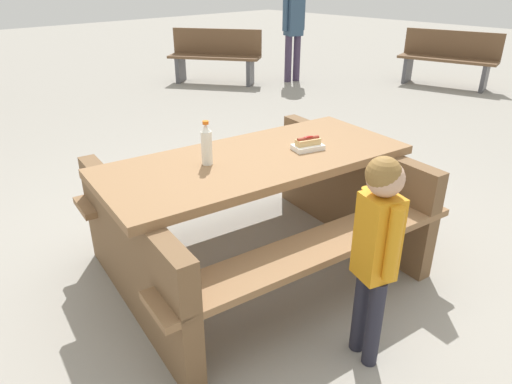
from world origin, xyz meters
The scene contains 8 objects.
ground_plane centered at (0.00, 0.00, 0.00)m, with size 30.00×30.00×0.00m, color gray.
picnic_table centered at (0.00, 0.00, 0.44)m, with size 2.01×1.68×0.75m.
soda_bottle centered at (-0.27, 0.11, 0.86)m, with size 0.06×0.06×0.25m.
hotdog_tray centered at (0.31, -0.13, 0.78)m, with size 0.21×0.16×0.08m.
child_in_coat centered at (-0.15, -0.92, 0.67)m, with size 0.19×0.25×1.05m.
park_bench_near centered at (3.22, 4.37, 0.45)m, with size 1.19×1.46×0.85m.
park_bench_mid centered at (5.78, 1.61, 0.45)m, with size 0.73×1.55×0.85m.
bystander_adult centered at (4.22, 3.56, 1.05)m, with size 0.39×0.29×1.65m.
Camera 1 is at (-1.71, -1.81, 1.72)m, focal length 32.56 mm.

